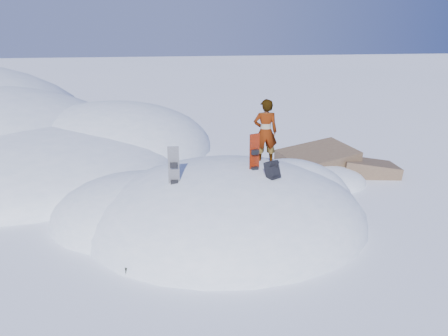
{
  "coord_description": "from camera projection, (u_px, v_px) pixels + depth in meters",
  "views": [
    {
      "loc": [
        -1.62,
        -9.86,
        4.72
      ],
      "look_at": [
        -0.04,
        0.3,
        1.33
      ],
      "focal_mm": 35.0,
      "sensor_mm": 36.0,
      "label": 1
    }
  ],
  "objects": [
    {
      "name": "person",
      "position": [
        265.0,
        132.0,
        10.89
      ],
      "size": [
        0.64,
        0.45,
        1.66
      ],
      "primitive_type": "imported",
      "rotation": [
        0.0,
        0.0,
        3.05
      ],
      "color": "slate",
      "rests_on": "snow_mound"
    },
    {
      "name": "rock_outcrop",
      "position": [
        324.0,
        175.0,
        14.32
      ],
      "size": [
        4.68,
        4.41,
        1.68
      ],
      "color": "brown",
      "rests_on": "ground"
    },
    {
      "name": "snow_mound",
      "position": [
        219.0,
        218.0,
        11.16
      ],
      "size": [
        8.0,
        6.0,
        3.0
      ],
      "color": "white",
      "rests_on": "ground"
    },
    {
      "name": "snowboard_dark",
      "position": [
        174.0,
        175.0,
        9.73
      ],
      "size": [
        0.26,
        0.15,
        1.36
      ],
      "rotation": [
        0.0,
        0.0,
        -0.07
      ],
      "color": "black",
      "rests_on": "snow_mound"
    },
    {
      "name": "gear_pile",
      "position": [
        141.0,
        262.0,
        8.89
      ],
      "size": [
        0.84,
        0.65,
        0.22
      ],
      "rotation": [
        0.0,
        0.0,
        0.3
      ],
      "color": "black",
      "rests_on": "ground"
    },
    {
      "name": "ground",
      "position": [
        227.0,
        222.0,
        10.96
      ],
      "size": [
        120.0,
        120.0,
        0.0
      ],
      "primitive_type": "plane",
      "color": "white",
      "rests_on": "ground"
    },
    {
      "name": "backpack",
      "position": [
        273.0,
        170.0,
        9.9
      ],
      "size": [
        0.41,
        0.46,
        0.48
      ],
      "rotation": [
        0.0,
        0.0,
        0.56
      ],
      "color": "black",
      "rests_on": "snow_mound"
    },
    {
      "name": "snowboard_red",
      "position": [
        254.0,
        162.0,
        10.27
      ],
      "size": [
        0.26,
        0.2,
        1.4
      ],
      "rotation": [
        0.0,
        0.0,
        0.37
      ],
      "color": "red",
      "rests_on": "snow_mound"
    }
  ]
}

